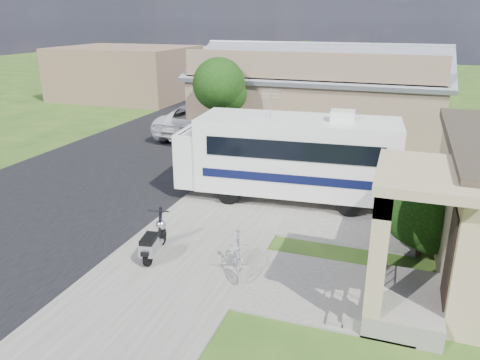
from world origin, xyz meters
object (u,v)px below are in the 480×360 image
(motorhome, at_px, (289,155))
(scooter, at_px, (153,242))
(shrub, at_px, (427,209))
(garden_hose, at_px, (364,280))
(van, at_px, (240,100))
(pickup_truck, at_px, (203,119))
(bicycle, at_px, (238,256))

(motorhome, relative_size, scooter, 4.48)
(shrub, height_order, garden_hose, shrub)
(scooter, bearing_deg, van, 91.60)
(shrub, relative_size, pickup_truck, 0.41)
(motorhome, xyz_separation_m, pickup_truck, (-6.78, 7.94, -0.78))
(bicycle, height_order, garden_hose, bicycle)
(shrub, bearing_deg, bicycle, -149.79)
(shrub, xyz_separation_m, bicycle, (-4.49, -2.62, -0.87))
(pickup_truck, bearing_deg, shrub, 141.40)
(scooter, distance_m, pickup_truck, 14.17)
(motorhome, distance_m, shrub, 5.40)
(motorhome, height_order, scooter, motorhome)
(van, bearing_deg, pickup_truck, -95.29)
(motorhome, bearing_deg, scooter, -118.05)
(scooter, height_order, pickup_truck, pickup_truck)
(shrub, height_order, pickup_truck, shrub)
(motorhome, bearing_deg, garden_hose, -61.75)
(scooter, xyz_separation_m, van, (-4.60, 20.37, 0.29))
(motorhome, height_order, bicycle, motorhome)
(bicycle, height_order, pickup_truck, pickup_truck)
(scooter, distance_m, bicycle, 2.45)
(scooter, relative_size, garden_hose, 5.10)
(motorhome, xyz_separation_m, garden_hose, (3.18, -4.92, -1.61))
(garden_hose, bearing_deg, shrub, 56.00)
(bicycle, relative_size, van, 0.31)
(scooter, relative_size, pickup_truck, 0.27)
(pickup_truck, xyz_separation_m, van, (-0.22, 6.90, -0.10))
(shrub, height_order, scooter, shrub)
(bicycle, xyz_separation_m, pickup_truck, (-6.84, 13.44, 0.40))
(scooter, bearing_deg, shrub, 9.68)
(motorhome, bearing_deg, bicycle, -94.07)
(motorhome, distance_m, pickup_truck, 10.47)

